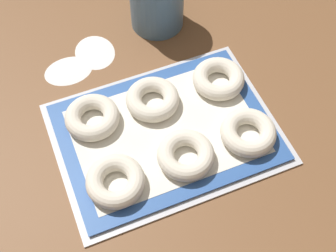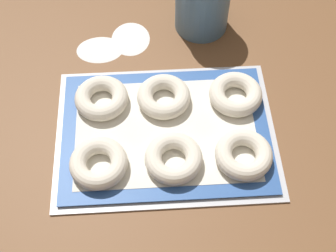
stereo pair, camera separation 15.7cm
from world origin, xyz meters
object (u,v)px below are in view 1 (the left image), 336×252
at_px(bagel_front_center, 186,155).
at_px(bagel_back_left, 92,117).
at_px(bagel_front_right, 248,132).
at_px(bagel_back_center, 152,99).
at_px(baking_tray, 168,132).
at_px(bagel_back_right, 219,79).
at_px(bagel_front_left, 115,181).

distance_m(bagel_front_center, bagel_back_left, 0.19).
height_order(bagel_front_right, bagel_back_center, same).
bearing_deg(baking_tray, bagel_front_center, -85.04).
relative_size(baking_tray, bagel_back_center, 3.99).
bearing_deg(bagel_back_right, bagel_front_left, -152.45).
bearing_deg(bagel_back_center, bagel_back_left, 178.30).
relative_size(bagel_front_left, bagel_back_left, 1.00).
bearing_deg(bagel_front_right, bagel_back_center, 134.76).
bearing_deg(baking_tray, bagel_front_right, -27.68).
height_order(bagel_back_left, bagel_back_right, same).
distance_m(bagel_front_right, bagel_back_right, 0.14).
bearing_deg(bagel_back_left, bagel_front_center, -47.19).
bearing_deg(bagel_back_right, bagel_back_center, 179.02).
relative_size(bagel_back_left, bagel_back_center, 1.00).
bearing_deg(bagel_front_center, bagel_back_right, 46.19).
bearing_deg(bagel_back_left, bagel_front_right, -28.81).
bearing_deg(bagel_front_left, bagel_back_center, 48.74).
xyz_separation_m(baking_tray, bagel_back_right, (0.14, 0.07, 0.02)).
bearing_deg(bagel_front_right, bagel_front_left, -179.55).
distance_m(baking_tray, bagel_back_center, 0.07).
distance_m(bagel_front_left, bagel_back_center, 0.19).
relative_size(bagel_front_center, bagel_back_left, 1.00).
distance_m(bagel_front_center, bagel_back_center, 0.14).
relative_size(baking_tray, bagel_front_center, 3.99).
xyz_separation_m(bagel_back_left, bagel_back_right, (0.26, -0.01, 0.00)).
height_order(bagel_front_center, bagel_front_right, same).
height_order(bagel_front_left, bagel_back_center, same).
distance_m(baking_tray, bagel_front_right, 0.15).
bearing_deg(bagel_front_center, baking_tray, 94.96).
distance_m(baking_tray, bagel_back_left, 0.15).
height_order(baking_tray, bagel_front_center, bagel_front_center).
distance_m(bagel_back_center, bagel_back_right, 0.14).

